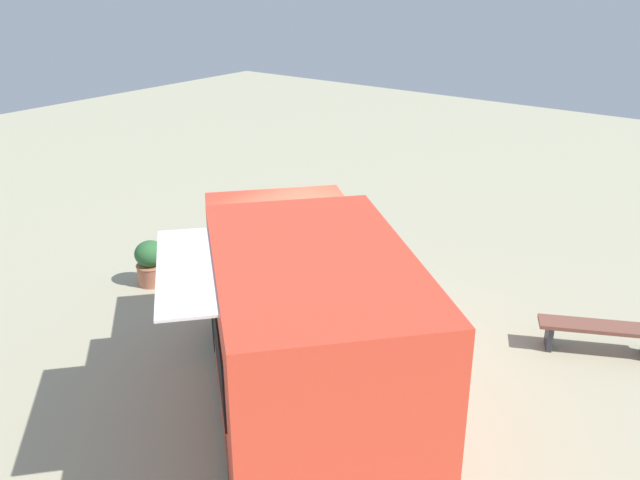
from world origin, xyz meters
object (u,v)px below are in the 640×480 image
person_customer (310,261)px  planter_flowering_near (151,262)px  food_truck (303,328)px  planter_flowering_far (279,221)px  plaza_bench (599,331)px

person_customer → planter_flowering_near: size_ratio=1.00×
planter_flowering_near → person_customer: bearing=42.4°
food_truck → planter_flowering_far: size_ratio=7.39×
person_customer → plaza_bench: (5.10, 0.55, 0.03)m
food_truck → planter_flowering_far: (-4.19, 4.44, -0.86)m
person_customer → plaza_bench: size_ratio=0.47×
food_truck → planter_flowering_near: 4.85m
food_truck → plaza_bench: size_ratio=3.09×
person_customer → planter_flowering_near: (-2.14, -1.96, 0.11)m
plaza_bench → planter_flowering_far: bearing=174.9°
planter_flowering_near → planter_flowering_far: bearing=82.6°
planter_flowering_near → planter_flowering_far: size_ratio=1.13×
food_truck → planter_flowering_near: size_ratio=6.52×
person_customer → plaza_bench: bearing=6.1°
food_truck → plaza_bench: 4.74m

